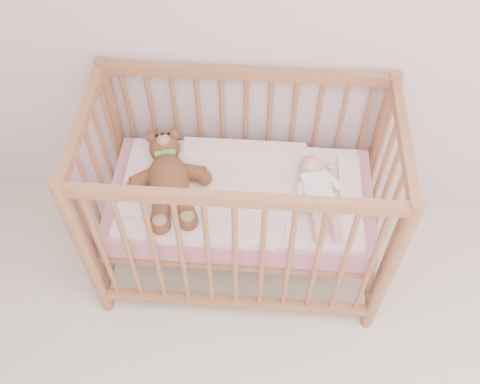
# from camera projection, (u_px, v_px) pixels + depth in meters

# --- Properties ---
(crib) EXTENTS (1.36, 0.76, 1.00)m
(crib) POSITION_uv_depth(u_px,v_px,m) (241.00, 199.00, 2.51)
(crib) COLOR #9E6543
(crib) RESTS_ON floor
(mattress) EXTENTS (1.22, 0.62, 0.13)m
(mattress) POSITION_uv_depth(u_px,v_px,m) (241.00, 201.00, 2.52)
(mattress) COLOR #C87D9B
(mattress) RESTS_ON crib
(blanket) EXTENTS (1.10, 0.58, 0.06)m
(blanket) POSITION_uv_depth(u_px,v_px,m) (241.00, 191.00, 2.46)
(blanket) COLOR #F1A6BA
(blanket) RESTS_ON mattress
(baby) EXTENTS (0.32, 0.51, 0.12)m
(baby) POSITION_uv_depth(u_px,v_px,m) (318.00, 189.00, 2.38)
(baby) COLOR white
(baby) RESTS_ON blanket
(teddy_bear) EXTENTS (0.54, 0.66, 0.16)m
(teddy_bear) POSITION_uv_depth(u_px,v_px,m) (169.00, 179.00, 2.40)
(teddy_bear) COLOR brown
(teddy_bear) RESTS_ON blanket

